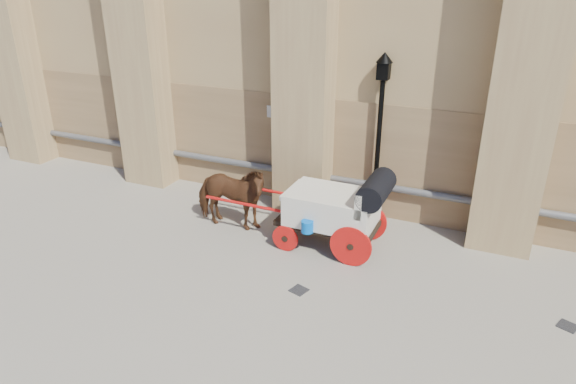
% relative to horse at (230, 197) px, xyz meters
% --- Properties ---
extents(ground, '(90.00, 90.00, 0.00)m').
position_rel_horse_xyz_m(ground, '(2.22, -1.84, -0.86)').
color(ground, slate).
rests_on(ground, ground).
extents(horse, '(2.08, 1.04, 1.71)m').
position_rel_horse_xyz_m(horse, '(0.00, 0.00, 0.00)').
color(horse, brown).
rests_on(horse, ground).
extents(carriage, '(4.38, 1.55, 1.92)m').
position_rel_horse_xyz_m(carriage, '(2.75, 0.15, 0.18)').
color(carriage, black).
rests_on(carriage, ground).
extents(street_lamp, '(0.40, 0.40, 4.27)m').
position_rel_horse_xyz_m(street_lamp, '(3.14, 1.96, 1.43)').
color(street_lamp, black).
rests_on(street_lamp, ground).
extents(drain_grate_near, '(0.40, 0.40, 0.01)m').
position_rel_horse_xyz_m(drain_grate_near, '(2.63, -1.86, -0.85)').
color(drain_grate_near, black).
rests_on(drain_grate_near, ground).
extents(drain_grate_far, '(0.42, 0.42, 0.01)m').
position_rel_horse_xyz_m(drain_grate_far, '(7.60, -0.91, -0.85)').
color(drain_grate_far, black).
rests_on(drain_grate_far, ground).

